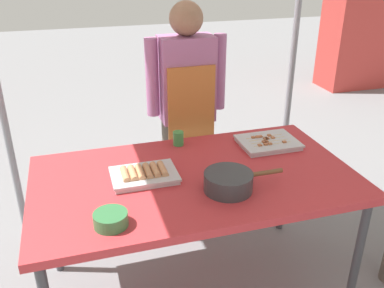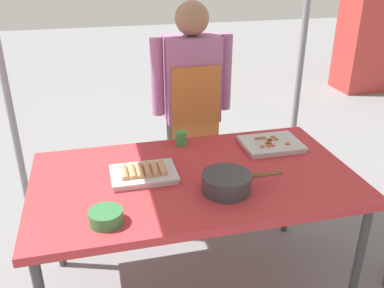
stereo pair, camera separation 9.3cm
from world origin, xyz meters
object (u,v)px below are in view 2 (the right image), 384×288
at_px(stall_table, 194,184).
at_px(drink_cup_near_edge, 181,138).
at_px(neighbor_stall_right, 384,19).
at_px(tray_grilled_sausages, 144,173).
at_px(cooking_wok, 227,182).
at_px(vendor_woman, 192,101).
at_px(tray_meat_skewers, 271,144).
at_px(condiment_bowl, 106,217).

distance_m(stall_table, drink_cup_near_edge, 0.38).
relative_size(drink_cup_near_edge, neighbor_stall_right, 0.04).
height_order(tray_grilled_sausages, drink_cup_near_edge, drink_cup_near_edge).
distance_m(cooking_wok, vendor_woman, 0.90).
height_order(stall_table, tray_meat_skewers, tray_meat_skewers).
bearing_deg(cooking_wok, drink_cup_near_edge, 100.18).
height_order(stall_table, condiment_bowl, condiment_bowl).
height_order(tray_meat_skewers, drink_cup_near_edge, drink_cup_near_edge).
bearing_deg(neighbor_stall_right, drink_cup_near_edge, -140.33).
xyz_separation_m(stall_table, cooking_wok, (0.11, -0.18, 0.10)).
height_order(tray_meat_skewers, vendor_woman, vendor_woman).
bearing_deg(condiment_bowl, cooking_wok, 12.31).
xyz_separation_m(tray_meat_skewers, condiment_bowl, (-0.95, -0.52, 0.01)).
bearing_deg(stall_table, tray_meat_skewers, 23.11).
bearing_deg(neighbor_stall_right, vendor_woman, -142.80).
relative_size(tray_meat_skewers, cooking_wok, 0.84).
relative_size(condiment_bowl, neighbor_stall_right, 0.08).
relative_size(stall_table, tray_grilled_sausages, 4.97).
relative_size(tray_grilled_sausages, neighbor_stall_right, 0.17).
relative_size(tray_meat_skewers, drink_cup_near_edge, 4.06).
bearing_deg(condiment_bowl, drink_cup_near_edge, 55.32).
bearing_deg(drink_cup_near_edge, tray_grilled_sausages, -128.44).
distance_m(cooking_wok, drink_cup_near_edge, 0.56).
distance_m(condiment_bowl, neighbor_stall_right, 5.11).
height_order(cooking_wok, vendor_woman, vendor_woman).
bearing_deg(drink_cup_near_edge, neighbor_stall_right, 39.67).
bearing_deg(tray_meat_skewers, vendor_woman, 124.20).
relative_size(stall_table, tray_meat_skewers, 4.86).
distance_m(tray_meat_skewers, cooking_wok, 0.56).
bearing_deg(vendor_woman, drink_cup_near_edge, 66.63).
xyz_separation_m(tray_meat_skewers, cooking_wok, (-0.39, -0.39, 0.03)).
height_order(stall_table, neighbor_stall_right, neighbor_stall_right).
xyz_separation_m(stall_table, tray_meat_skewers, (0.50, 0.22, 0.07)).
bearing_deg(stall_table, condiment_bowl, -146.22).
xyz_separation_m(drink_cup_near_edge, neighbor_stall_right, (3.33, 2.76, 0.14)).
relative_size(condiment_bowl, drink_cup_near_edge, 1.75).
xyz_separation_m(cooking_wok, neighbor_stall_right, (3.23, 3.31, 0.13)).
xyz_separation_m(condiment_bowl, vendor_woman, (0.61, 1.02, 0.10)).
height_order(drink_cup_near_edge, vendor_woman, vendor_woman).
distance_m(tray_meat_skewers, vendor_woman, 0.62).
relative_size(cooking_wok, condiment_bowl, 2.74).
height_order(stall_table, cooking_wok, cooking_wok).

